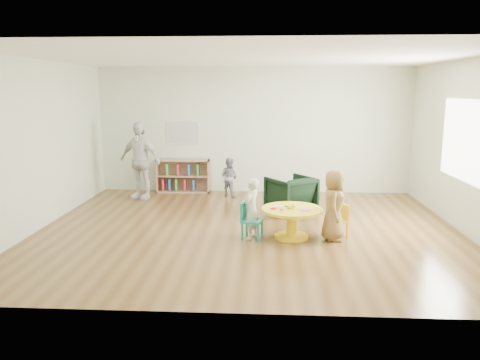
{
  "coord_description": "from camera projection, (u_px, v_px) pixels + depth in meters",
  "views": [
    {
      "loc": [
        0.28,
        -7.54,
        2.31
      ],
      "look_at": [
        -0.13,
        -0.3,
        0.9
      ],
      "focal_mm": 35.0,
      "sensor_mm": 36.0,
      "label": 1
    }
  ],
  "objects": [
    {
      "name": "alphabet_poster",
      "position": [
        183.0,
        132.0,
        10.6
      ],
      "size": [
        0.74,
        0.01,
        0.54
      ],
      "color": "silver",
      "rests_on": "ground"
    },
    {
      "name": "adult_caretaker",
      "position": [
        140.0,
        160.0,
        9.93
      ],
      "size": [
        1.05,
        0.72,
        1.65
      ],
      "primitive_type": "imported",
      "rotation": [
        0.0,
        0.0,
        -0.36
      ],
      "color": "silver",
      "rests_on": "ground"
    },
    {
      "name": "kid_chair_left",
      "position": [
        250.0,
        219.0,
        7.31
      ],
      "size": [
        0.38,
        0.38,
        0.59
      ],
      "rotation": [
        0.0,
        0.0,
        -1.81
      ],
      "color": "#198A76",
      "rests_on": "ground"
    },
    {
      "name": "bookshelf",
      "position": [
        183.0,
        176.0,
        10.66
      ],
      "size": [
        1.2,
        0.3,
        0.75
      ],
      "color": "#9F7558",
      "rests_on": "ground"
    },
    {
      "name": "armchair",
      "position": [
        291.0,
        195.0,
        8.83
      ],
      "size": [
        1.06,
        1.07,
        0.71
      ],
      "primitive_type": "imported",
      "rotation": [
        0.0,
        0.0,
        3.75
      ],
      "color": "black",
      "rests_on": "ground"
    },
    {
      "name": "child_left",
      "position": [
        252.0,
        209.0,
        7.28
      ],
      "size": [
        0.35,
        0.41,
        0.96
      ],
      "primitive_type": "imported",
      "rotation": [
        0.0,
        0.0,
        -1.97
      ],
      "color": "silver",
      "rests_on": "ground"
    },
    {
      "name": "child_right",
      "position": [
        334.0,
        205.0,
        7.21
      ],
      "size": [
        0.43,
        0.59,
        1.11
      ],
      "primitive_type": "imported",
      "rotation": [
        0.0,
        0.0,
        1.43
      ],
      "color": "gold",
      "rests_on": "ground"
    },
    {
      "name": "activity_table",
      "position": [
        292.0,
        218.0,
        7.34
      ],
      "size": [
        0.96,
        0.96,
        0.53
      ],
      "rotation": [
        0.0,
        0.0,
        0.01
      ],
      "color": "yellow",
      "rests_on": "ground"
    },
    {
      "name": "toddler",
      "position": [
        229.0,
        177.0,
        10.21
      ],
      "size": [
        0.52,
        0.49,
        0.85
      ],
      "primitive_type": "imported",
      "rotation": [
        0.0,
        0.0,
        2.61
      ],
      "color": "#19233E",
      "rests_on": "ground"
    },
    {
      "name": "kid_chair_right",
      "position": [
        339.0,
        219.0,
        7.4
      ],
      "size": [
        0.37,
        0.37,
        0.53
      ],
      "rotation": [
        0.0,
        0.0,
        1.96
      ],
      "color": "yellow",
      "rests_on": "ground"
    },
    {
      "name": "room",
      "position": [
        250.0,
        116.0,
        7.48
      ],
      "size": [
        7.1,
        7.0,
        2.8
      ],
      "color": "brown",
      "rests_on": "ground"
    }
  ]
}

